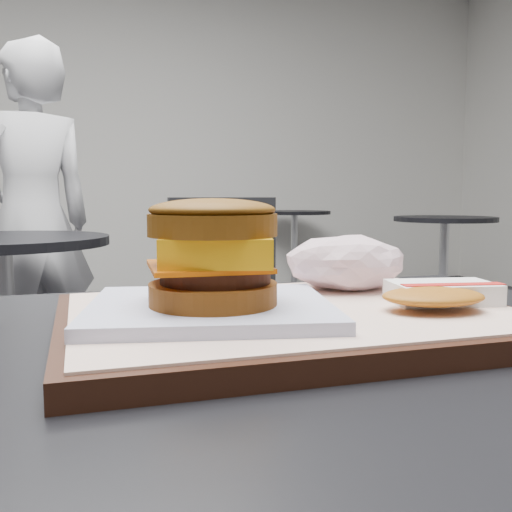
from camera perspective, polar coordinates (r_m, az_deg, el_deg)
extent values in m
cube|color=silver|center=(5.44, -16.54, 12.26)|extent=(8.00, 0.10, 3.00)
cube|color=black|center=(0.44, -2.95, -11.84)|extent=(0.80, 0.60, 0.04)
cube|color=black|center=(0.49, 3.57, -6.48)|extent=(0.38, 0.28, 0.02)
cube|color=silver|center=(0.48, 3.58, -5.32)|extent=(0.36, 0.26, 0.00)
cube|color=white|center=(0.46, -4.58, -5.21)|extent=(0.22, 0.20, 0.01)
cylinder|color=brown|center=(0.45, -4.31, -3.75)|extent=(0.12, 0.12, 0.02)
cylinder|color=black|center=(0.45, -4.07, -1.96)|extent=(0.10, 0.10, 0.01)
cube|color=#D05707|center=(0.44, -4.89, -1.03)|extent=(0.09, 0.09, 0.00)
cube|color=#EAAA0E|center=(0.44, -3.91, 0.60)|extent=(0.10, 0.10, 0.02)
cylinder|color=brown|center=(0.44, -4.36, 3.13)|extent=(0.12, 0.12, 0.02)
ellipsoid|color=brown|center=(0.44, -4.38, 4.62)|extent=(0.12, 0.12, 0.02)
cube|color=white|center=(0.53, 18.12, -3.48)|extent=(0.10, 0.07, 0.02)
cube|color=#B41C18|center=(0.52, 19.11, -2.69)|extent=(0.09, 0.03, 0.00)
ellipsoid|color=#BF731E|center=(0.49, 17.30, -3.89)|extent=(0.09, 0.07, 0.01)
cylinder|color=black|center=(2.25, -23.32, -17.41)|extent=(0.44, 0.44, 0.02)
cylinder|color=#A5A5AA|center=(2.13, -23.72, -8.47)|extent=(0.07, 0.07, 0.70)
cylinder|color=black|center=(2.07, -24.15, 1.35)|extent=(0.70, 0.70, 0.03)
cylinder|color=#A9AAAF|center=(2.14, -8.26, -12.10)|extent=(0.06, 0.06, 0.44)
cube|color=black|center=(2.08, -8.36, -5.81)|extent=(0.44, 0.44, 0.04)
cube|color=black|center=(2.09, -3.29, 0.38)|extent=(0.40, 0.05, 0.40)
imported|color=silver|center=(2.65, -21.55, 3.12)|extent=(0.66, 0.56, 1.54)
cylinder|color=black|center=(4.04, 18.04, -6.79)|extent=(0.40, 0.40, 0.02)
cylinder|color=#A5A5AA|center=(3.98, 18.21, -1.73)|extent=(0.06, 0.06, 0.70)
cylinder|color=black|center=(3.95, 18.38, 3.53)|extent=(0.66, 0.66, 0.03)
cylinder|color=black|center=(5.33, 3.81, -3.45)|extent=(0.40, 0.40, 0.02)
cylinder|color=#A5A5AA|center=(5.29, 3.84, 0.41)|extent=(0.06, 0.06, 0.70)
cylinder|color=black|center=(5.26, 3.87, 4.36)|extent=(0.66, 0.66, 0.03)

